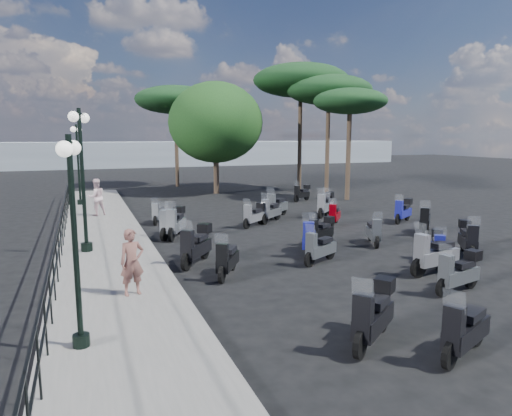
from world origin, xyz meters
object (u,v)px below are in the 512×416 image
object	(u,v)px
pine_1	(301,81)
scooter_3	(172,223)
lamp_post_2	(78,159)
scooter_10	(271,212)
scooter_9	(321,231)
scooter_12	(434,256)
scooter_17	(468,240)
scooter_6	(373,316)
lamp_post_1	(82,171)
woman	(132,262)
broadleaf_tree	(216,123)
scooter_15	(334,216)
lamp_post_0	(74,229)
scooter_21	(327,205)
scooter_4	(176,224)
scooter_18	(438,249)
scooter_26	(403,211)
scooter_14	(254,215)
pine_2	(175,100)
pedestrian_far	(96,197)
scooter_20	(325,205)
scooter_5	(158,214)
scooter_13	(309,238)
scooter_7	(459,273)
scooter_1	(227,260)
scooter_27	(302,193)
scooter_8	(320,249)
scooter_2	(196,246)
pine_3	(350,102)
scooter_0	(464,332)
scooter_11	(277,207)

from	to	relation	value
pine_1	scooter_3	bearing A→B (deg)	-132.76
lamp_post_2	scooter_10	xyz separation A→B (m)	(7.76, -7.56, -2.06)
lamp_post_2	scooter_9	size ratio (longest dim) A/B	3.08
scooter_12	scooter_17	size ratio (longest dim) A/B	1.24
scooter_6	lamp_post_1	bearing A→B (deg)	-7.75
woman	broadleaf_tree	xyz separation A→B (m)	(7.27, 18.31, 3.67)
scooter_15	scooter_17	world-z (taller)	scooter_17
lamp_post_0	scooter_21	size ratio (longest dim) A/B	2.45
lamp_post_1	scooter_21	distance (m)	11.82
scooter_4	scooter_18	distance (m)	9.02
scooter_26	scooter_14	bearing A→B (deg)	45.10
scooter_3	scooter_6	size ratio (longest dim) A/B	1.01
scooter_3	pine_2	size ratio (longest dim) A/B	0.21
pedestrian_far	scooter_20	bearing A→B (deg)	143.64
scooter_5	scooter_13	size ratio (longest dim) A/B	0.87
scooter_7	scooter_17	distance (m)	3.86
lamp_post_1	scooter_7	xyz separation A→B (m)	(8.32, -6.86, -2.19)
woman	scooter_1	distance (m)	2.75
scooter_14	scooter_21	world-z (taller)	scooter_21
pedestrian_far	scooter_27	world-z (taller)	pedestrian_far
pedestrian_far	scooter_4	distance (m)	5.91
scooter_3	lamp_post_1	bearing A→B (deg)	65.39
scooter_6	scooter_15	xyz separation A→B (m)	(5.09, 9.93, -0.11)
scooter_5	scooter_10	world-z (taller)	scooter_10
scooter_8	scooter_21	world-z (taller)	scooter_21
scooter_7	pine_2	distance (m)	26.46
scooter_27	pine_1	distance (m)	9.21
scooter_5	scooter_26	bearing A→B (deg)	-177.02
broadleaf_tree	scooter_3	bearing A→B (deg)	-113.29
scooter_2	scooter_6	world-z (taller)	scooter_2
scooter_27	pine_3	xyz separation A→B (m)	(2.79, -0.40, 5.22)
scooter_6	broadleaf_tree	distance (m)	22.76
scooter_2	scooter_12	distance (m)	6.70
scooter_14	pine_2	bearing A→B (deg)	-37.90
scooter_0	scooter_10	bearing A→B (deg)	-31.74
lamp_post_0	scooter_9	bearing A→B (deg)	44.55
broadleaf_tree	scooter_4	bearing A→B (deg)	-112.64
scooter_17	pine_1	size ratio (longest dim) A/B	0.17
scooter_1	scooter_14	world-z (taller)	scooter_1
scooter_0	scooter_4	world-z (taller)	scooter_4
pedestrian_far	scooter_9	world-z (taller)	pedestrian_far
scooter_8	scooter_17	bearing A→B (deg)	-129.33
lamp_post_2	broadleaf_tree	size ratio (longest dim) A/B	0.58
scooter_20	scooter_3	bearing A→B (deg)	61.71
scooter_7	scooter_11	bearing A→B (deg)	-12.81
pedestrian_far	pine_1	world-z (taller)	pine_1
scooter_5	scooter_18	bearing A→B (deg)	147.93
scooter_17	scooter_20	bearing A→B (deg)	-50.72
scooter_1	scooter_6	distance (m)	4.92
scooter_0	scooter_7	world-z (taller)	scooter_0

